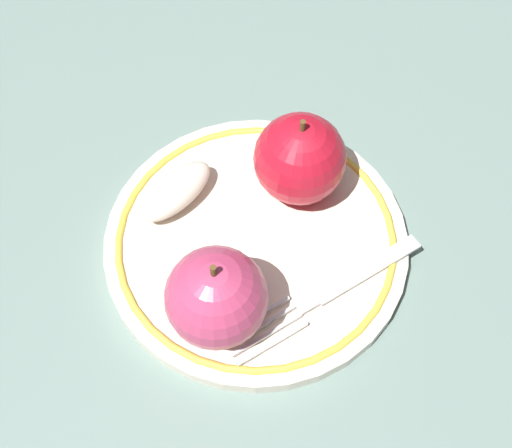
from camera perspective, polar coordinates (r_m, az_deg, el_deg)
name	(u,v)px	position (r m, az deg, el deg)	size (l,w,h in m)	color
ground_plane	(234,239)	(0.57, -1.81, -1.18)	(2.00, 2.00, 0.00)	slate
plate	(256,242)	(0.56, 0.00, -1.46)	(0.24, 0.24, 0.02)	beige
apple_red_whole	(300,159)	(0.55, 3.52, 5.23)	(0.07, 0.07, 0.08)	red
apple_second_whole	(216,298)	(0.49, -3.19, -5.89)	(0.07, 0.07, 0.08)	#C03B63
apple_slice_front	(176,191)	(0.57, -6.40, 2.64)	(0.07, 0.03, 0.02)	silver
fork	(332,290)	(0.53, 6.08, -5.31)	(0.06, 0.17, 0.00)	silver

